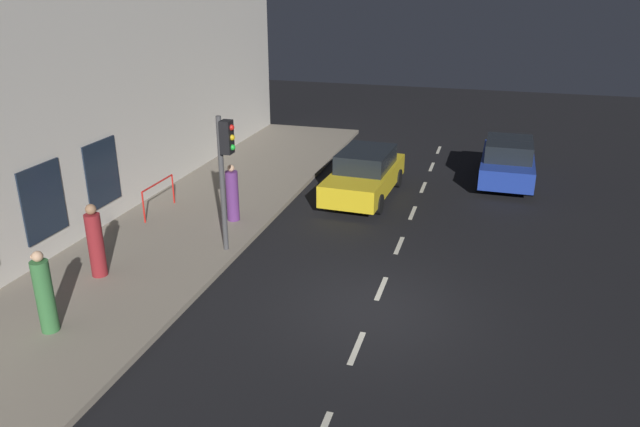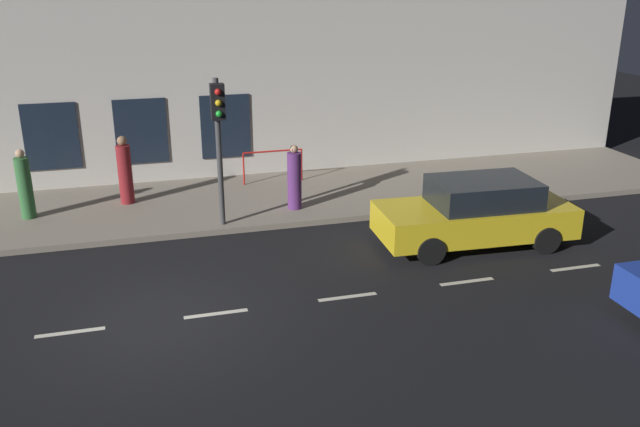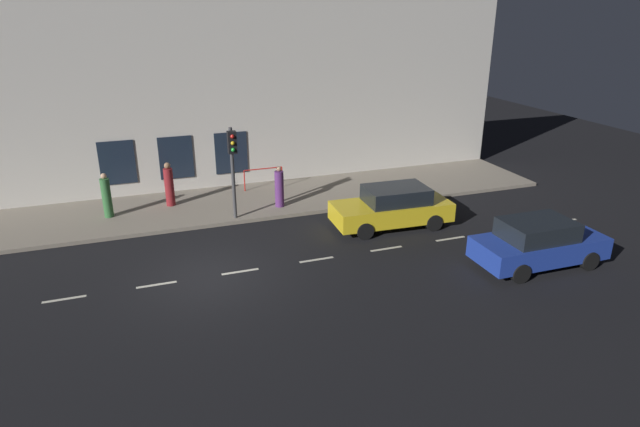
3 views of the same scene
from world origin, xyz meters
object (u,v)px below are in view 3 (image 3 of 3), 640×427
(parked_car_0, at_px, (392,207))
(parked_car_2, at_px, (538,243))
(traffic_light, at_px, (232,157))
(pedestrian_2, at_px, (169,186))
(pedestrian_0, at_px, (279,188))
(pedestrian_1, at_px, (107,197))

(parked_car_0, bearing_deg, parked_car_2, -144.59)
(traffic_light, distance_m, pedestrian_2, 3.71)
(parked_car_0, xyz_separation_m, pedestrian_2, (4.87, 7.83, 0.22))
(pedestrian_2, bearing_deg, pedestrian_0, 27.44)
(parked_car_0, relative_size, pedestrian_2, 2.49)
(pedestrian_1, bearing_deg, traffic_light, -42.18)
(traffic_light, height_order, parked_car_0, traffic_light)
(parked_car_2, height_order, pedestrian_0, pedestrian_0)
(traffic_light, distance_m, parked_car_0, 6.36)
(parked_car_2, xyz_separation_m, pedestrian_0, (7.82, 6.53, 0.15))
(parked_car_2, relative_size, pedestrian_2, 2.34)
(pedestrian_0, bearing_deg, traffic_light, 73.94)
(traffic_light, xyz_separation_m, pedestrian_1, (1.91, 4.69, -1.67))
(pedestrian_2, bearing_deg, traffic_light, 1.41)
(pedestrian_0, height_order, pedestrian_1, pedestrian_1)
(parked_car_0, height_order, pedestrian_1, pedestrian_1)
(pedestrian_1, bearing_deg, pedestrian_0, -29.54)
(traffic_light, relative_size, pedestrian_2, 1.95)
(traffic_light, height_order, pedestrian_1, traffic_light)
(parked_car_0, height_order, pedestrian_2, pedestrian_2)
(parked_car_2, relative_size, pedestrian_0, 2.51)
(traffic_light, height_order, pedestrian_0, traffic_light)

